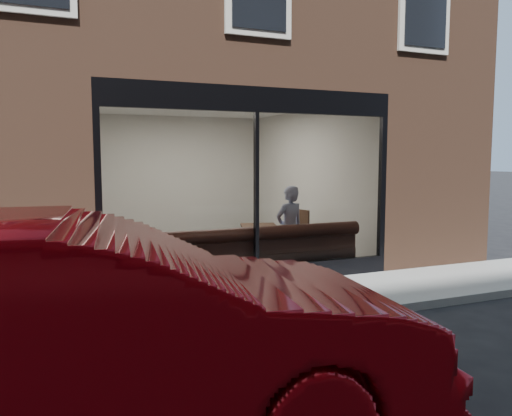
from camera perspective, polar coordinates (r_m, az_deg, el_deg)
name	(u,v)px	position (r m, az deg, el deg)	size (l,w,h in m)	color
ground	(317,322)	(6.54, 7.04, -12.82)	(120.00, 120.00, 0.00)	black
sidewalk_near	(284,301)	(7.38, 3.18, -10.55)	(40.00, 2.00, 0.01)	gray
kerb_near	(319,319)	(6.48, 7.27, -12.44)	(40.00, 0.10, 0.12)	gray
host_building_pier_left	(21,177)	(13.42, -25.25, 3.18)	(2.50, 12.00, 3.20)	brown
host_building_pier_right	(297,174)	(15.03, 4.69, 3.93)	(2.50, 12.00, 3.20)	brown
host_building_backfill	(153,172)	(16.68, -11.72, 4.01)	(5.00, 6.00, 3.20)	brown
cafe_floor	(205,252)	(11.03, -5.80, -5.02)	(6.00, 6.00, 0.00)	#2D2D30
cafe_ceiling	(204,105)	(10.89, -5.98, 11.60)	(6.00, 6.00, 0.00)	white
cafe_wall_back	(173,175)	(13.74, -9.42, 3.70)	(5.00, 5.00, 0.00)	silver
cafe_wall_left	(83,182)	(10.42, -19.16, 2.82)	(6.00, 6.00, 0.00)	silver
cafe_wall_right	(307,178)	(11.79, 5.82, 3.41)	(6.00, 6.00, 0.00)	silver
storefront_kick	(256,275)	(8.27, 0.04, -7.71)	(5.00, 0.10, 0.30)	black
storefront_header	(256,99)	(8.10, 0.04, 12.30)	(5.00, 0.10, 0.40)	black
storefront_mullion	(256,191)	(8.06, 0.04, 2.01)	(0.06, 0.10, 2.50)	black
storefront_glass	(257,191)	(8.03, 0.12, 2.00)	(4.80, 4.80, 0.00)	white
banquette	(248,266)	(8.62, -0.98, -6.65)	(4.00, 0.55, 0.45)	#371814
person	(289,229)	(9.06, 3.84, -2.43)	(0.58, 0.38, 1.58)	#A6AFD8
cafe_table_left	(136,233)	(9.18, -13.51, -2.78)	(0.67, 0.67, 0.04)	black
cafe_table_right	(259,226)	(9.80, 0.33, -2.08)	(0.68, 0.68, 0.04)	black
cafe_chair_right	(296,243)	(10.87, 4.62, -3.98)	(0.38, 0.38, 0.04)	black
wall_poster	(87,193)	(10.04, -18.77, 1.60)	(0.02, 0.65, 0.87)	white
parked_car	(83,336)	(3.80, -19.18, -13.62)	(1.77, 5.09, 1.68)	maroon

